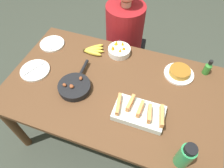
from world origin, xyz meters
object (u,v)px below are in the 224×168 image
(fruit_bowl_mango, at_px, (119,50))
(person_figure, at_px, (124,45))
(skillet, at_px, (75,86))
(empty_plate_near_front, at_px, (52,44))
(empty_plate_far_left, at_px, (35,70))
(banana_bunch, at_px, (93,50))
(water_bottle, at_px, (185,156))
(frittata_plate_center, at_px, (179,72))
(melon_tray, at_px, (139,112))
(hot_sauce_bottle, at_px, (208,68))

(fruit_bowl_mango, bearing_deg, person_figure, 100.05)
(skillet, relative_size, empty_plate_near_front, 1.82)
(empty_plate_near_front, bearing_deg, skillet, -42.53)
(fruit_bowl_mango, height_order, person_figure, person_figure)
(skillet, distance_m, fruit_bowl_mango, 0.51)
(fruit_bowl_mango, bearing_deg, empty_plate_far_left, -143.42)
(banana_bunch, bearing_deg, skillet, -85.98)
(water_bottle, bearing_deg, empty_plate_far_left, 164.79)
(frittata_plate_center, height_order, empty_plate_near_front, frittata_plate_center)
(fruit_bowl_mango, bearing_deg, empty_plate_near_front, -170.95)
(melon_tray, xyz_separation_m, empty_plate_far_left, (-0.88, 0.11, -0.03))
(banana_bunch, height_order, person_figure, person_figure)
(empty_plate_far_left, height_order, fruit_bowl_mango, fruit_bowl_mango)
(melon_tray, height_order, skillet, melon_tray)
(melon_tray, relative_size, water_bottle, 1.59)
(hot_sauce_bottle, height_order, person_figure, person_figure)
(empty_plate_far_left, bearing_deg, hot_sauce_bottle, 18.70)
(skillet, bearing_deg, water_bottle, -111.83)
(person_figure, bearing_deg, fruit_bowl_mango, -79.95)
(frittata_plate_center, xyz_separation_m, water_bottle, (0.10, -0.67, 0.08))
(empty_plate_near_front, distance_m, empty_plate_far_left, 0.33)
(melon_tray, height_order, empty_plate_near_front, melon_tray)
(skillet, height_order, frittata_plate_center, skillet)
(banana_bunch, bearing_deg, melon_tray, -41.37)
(skillet, bearing_deg, hot_sauce_bottle, -65.05)
(banana_bunch, height_order, fruit_bowl_mango, fruit_bowl_mango)
(banana_bunch, distance_m, melon_tray, 0.71)
(water_bottle, bearing_deg, empty_plate_near_front, 152.04)
(fruit_bowl_mango, height_order, hot_sauce_bottle, hot_sauce_bottle)
(hot_sauce_bottle, bearing_deg, banana_bunch, -175.47)
(empty_plate_far_left, distance_m, person_figure, 0.99)
(empty_plate_far_left, relative_size, person_figure, 0.19)
(banana_bunch, bearing_deg, empty_plate_far_left, -134.13)
(banana_bunch, height_order, skillet, skillet)
(fruit_bowl_mango, bearing_deg, frittata_plate_center, -8.21)
(empty_plate_far_left, bearing_deg, skillet, -7.70)
(frittata_plate_center, bearing_deg, person_figure, 141.48)
(banana_bunch, distance_m, water_bottle, 1.08)
(empty_plate_near_front, bearing_deg, fruit_bowl_mango, 9.05)
(empty_plate_far_left, height_order, hot_sauce_bottle, hot_sauce_bottle)
(melon_tray, distance_m, fruit_bowl_mango, 0.61)
(fruit_bowl_mango, bearing_deg, skillet, -111.81)
(banana_bunch, xyz_separation_m, water_bottle, (0.84, -0.68, 0.08))
(frittata_plate_center, relative_size, fruit_bowl_mango, 1.21)
(empty_plate_near_front, height_order, empty_plate_far_left, same)
(fruit_bowl_mango, distance_m, water_bottle, 0.97)
(frittata_plate_center, bearing_deg, banana_bunch, 178.90)
(skillet, bearing_deg, frittata_plate_center, -64.00)
(banana_bunch, relative_size, fruit_bowl_mango, 0.98)
(melon_tray, bearing_deg, person_figure, 112.57)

